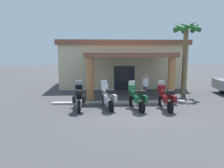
{
  "coord_description": "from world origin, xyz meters",
  "views": [
    {
      "loc": [
        -2.16,
        -11.49,
        3.45
      ],
      "look_at": [
        -1.34,
        2.73,
        1.2
      ],
      "focal_mm": 34.05,
      "sensor_mm": 36.0,
      "label": 1
    }
  ],
  "objects": [
    {
      "name": "ground_plane",
      "position": [
        0.0,
        0.0,
        0.0
      ],
      "size": [
        80.0,
        80.0,
        0.0
      ],
      "primitive_type": "plane",
      "color": "#424244"
    },
    {
      "name": "motel_building",
      "position": [
        -0.03,
        9.78,
        2.24
      ],
      "size": [
        11.94,
        10.44,
        4.38
      ],
      "rotation": [
        0.0,
        0.0,
        0.01
      ],
      "color": "beige",
      "rests_on": "ground_plane"
    },
    {
      "name": "motorcycle_black",
      "position": [
        -3.41,
        0.83,
        0.7
      ],
      "size": [
        0.73,
        2.21,
        1.61
      ],
      "rotation": [
        0.0,
        0.0,
        1.66
      ],
      "color": "black",
      "rests_on": "ground_plane"
    },
    {
      "name": "motorcycle_silver",
      "position": [
        -1.7,
        0.91,
        0.7
      ],
      "size": [
        0.95,
        2.18,
        1.61
      ],
      "rotation": [
        0.0,
        0.0,
        1.8
      ],
      "color": "black",
      "rests_on": "ground_plane"
    },
    {
      "name": "motorcycle_green",
      "position": [
        -0.0,
        0.59,
        0.7
      ],
      "size": [
        0.93,
        2.19,
        1.61
      ],
      "rotation": [
        0.0,
        0.0,
        1.79
      ],
      "color": "black",
      "rests_on": "ground_plane"
    },
    {
      "name": "motorcycle_maroon",
      "position": [
        1.7,
        0.5,
        0.7
      ],
      "size": [
        0.72,
        2.21,
        1.61
      ],
      "rotation": [
        0.0,
        0.0,
        1.62
      ],
      "color": "black",
      "rests_on": "ground_plane"
    },
    {
      "name": "pedestrian",
      "position": [
        1.15,
        3.66,
        1.02
      ],
      "size": [
        0.39,
        0.41,
        1.75
      ],
      "rotation": [
        0.0,
        0.0,
        3.9
      ],
      "color": "#3F334C",
      "rests_on": "ground_plane"
    },
    {
      "name": "palm_tree_near_portico",
      "position": [
        4.51,
        4.91,
        4.3
      ],
      "size": [
        2.2,
        2.22,
        5.86
      ],
      "color": "brown",
      "rests_on": "ground_plane"
    },
    {
      "name": "curb_strip",
      "position": [
        -0.85,
        2.13,
        0.06
      ],
      "size": [
        8.81,
        0.36,
        0.12
      ],
      "primitive_type": "cube",
      "color": "#ADA89E",
      "rests_on": "ground_plane"
    }
  ]
}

